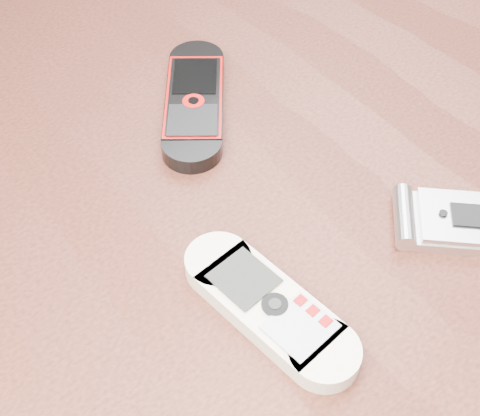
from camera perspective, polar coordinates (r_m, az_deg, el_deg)
name	(u,v)px	position (r m, az deg, el deg)	size (l,w,h in m)	color
table	(235,302)	(0.56, -0.41, -7.99)	(1.20, 0.80, 0.75)	black
nokia_white	(268,306)	(0.43, 2.44, -8.38)	(0.04, 0.14, 0.02)	white
nokia_black_red	(194,101)	(0.56, -3.91, 9.09)	(0.05, 0.15, 0.02)	black
motorola_razr	(468,222)	(0.49, 18.91, -1.10)	(0.05, 0.10, 0.02)	#B6B6BA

